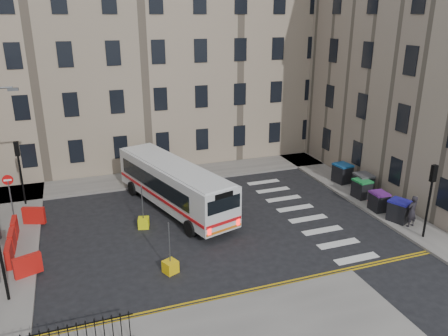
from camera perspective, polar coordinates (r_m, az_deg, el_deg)
ground at (r=26.05m, az=1.88°, el=-6.84°), size 120.00×120.00×0.00m
pavement_north at (r=32.50m, az=-13.70°, el=-1.79°), size 36.00×3.20×0.15m
pavement_east at (r=33.22m, az=13.90°, el=-1.34°), size 2.40×26.00×0.15m
terrace_north at (r=37.36m, az=-17.60°, el=14.08°), size 38.30×10.80×17.20m
corner_east at (r=38.50m, az=27.24°, el=14.52°), size 17.80×24.30×19.20m
traffic_light_east at (r=25.21m, az=25.40°, el=-2.63°), size 0.28×0.22×4.10m
traffic_light_nw at (r=29.69m, az=-25.19°, el=0.57°), size 0.28×0.22×4.10m
no_entry_north at (r=28.12m, az=-26.27°, el=-2.31°), size 0.60×0.08×3.00m
roadworks_barriers at (r=24.92m, az=-25.12°, el=-8.44°), size 1.66×6.26×1.00m
bus at (r=27.13m, az=-6.60°, el=-2.05°), size 5.30×10.72×2.86m
wheelie_bin_a at (r=27.38m, az=21.91°, el=-5.18°), size 1.36×1.44×1.25m
wheelie_bin_b at (r=28.38m, az=19.56°, el=-4.11°), size 0.96×1.09×1.16m
wheelie_bin_c at (r=29.98m, az=17.54°, el=-2.57°), size 1.02×1.16×1.21m
wheelie_bin_d at (r=30.71m, az=17.71°, el=-1.94°), size 1.15×1.29×1.34m
wheelie_bin_e at (r=32.29m, az=15.20°, el=-0.64°), size 1.20×1.34×1.34m
pedestrian at (r=26.79m, az=23.35°, el=-5.21°), size 0.74×0.54×1.87m
bollard_yellow at (r=25.49m, az=-10.45°, el=-7.05°), size 0.73×0.73×0.60m
bollard_chevron at (r=21.21m, az=-7.01°, el=-12.68°), size 0.79×0.79×0.60m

